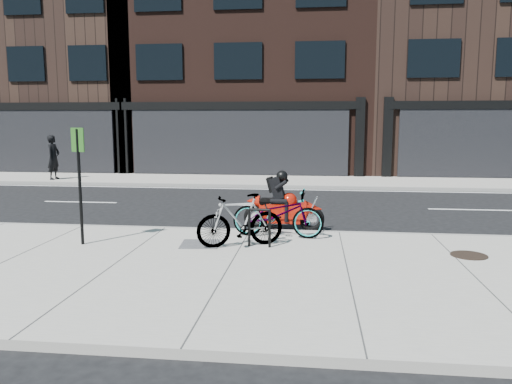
# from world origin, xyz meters

# --- Properties ---
(ground) EXTENTS (120.00, 120.00, 0.00)m
(ground) POSITION_xyz_m (0.00, 0.00, 0.00)
(ground) COLOR black
(ground) RESTS_ON ground
(sidewalk_near) EXTENTS (60.00, 6.00, 0.13)m
(sidewalk_near) POSITION_xyz_m (0.00, -5.00, 0.07)
(sidewalk_near) COLOR gray
(sidewalk_near) RESTS_ON ground
(sidewalk_far) EXTENTS (60.00, 3.50, 0.13)m
(sidewalk_far) POSITION_xyz_m (0.00, 7.75, 0.07)
(sidewalk_far) COLOR gray
(sidewalk_far) RESTS_ON ground
(building_midwest) EXTENTS (10.00, 10.00, 12.00)m
(building_midwest) POSITION_xyz_m (-12.00, 14.50, 6.00)
(building_midwest) COLOR black
(building_midwest) RESTS_ON ground
(building_center) EXTENTS (12.00, 10.00, 14.50)m
(building_center) POSITION_xyz_m (-2.00, 14.50, 7.25)
(building_center) COLOR black
(building_center) RESTS_ON ground
(building_mideast) EXTENTS (12.00, 10.00, 12.50)m
(building_mideast) POSITION_xyz_m (10.00, 14.50, 6.25)
(building_mideast) COLOR black
(building_mideast) RESTS_ON ground
(bike_rack) EXTENTS (0.46, 0.08, 0.77)m
(bike_rack) POSITION_xyz_m (0.37, -3.49, 0.58)
(bike_rack) COLOR black
(bike_rack) RESTS_ON sidewalk_near
(bicycle_front) EXTENTS (2.01, 0.85, 1.03)m
(bicycle_front) POSITION_xyz_m (0.67, -2.60, 0.64)
(bicycle_front) COLOR gray
(bicycle_front) RESTS_ON sidewalk_near
(bicycle_rear) EXTENTS (1.80, 1.12, 1.05)m
(bicycle_rear) POSITION_xyz_m (-0.01, -3.49, 0.65)
(bicycle_rear) COLOR gray
(bicycle_rear) RESTS_ON sidewalk_near
(motorcycle) EXTENTS (1.93, 0.49, 1.44)m
(motorcycle) POSITION_xyz_m (0.80, -1.36, 0.59)
(motorcycle) COLOR black
(motorcycle) RESTS_ON ground
(pedestrian) EXTENTS (0.48, 0.70, 1.86)m
(pedestrian) POSITION_xyz_m (-9.46, 6.80, 1.06)
(pedestrian) COLOR black
(pedestrian) RESTS_ON sidewalk_far
(manhole_cover) EXTENTS (0.81, 0.81, 0.02)m
(manhole_cover) POSITION_xyz_m (4.28, -3.69, 0.14)
(manhole_cover) COLOR black
(manhole_cover) RESTS_ON sidewalk_near
(utility_grate) EXTENTS (0.82, 0.82, 0.02)m
(utility_grate) POSITION_xyz_m (-0.84, -3.43, 0.14)
(utility_grate) COLOR #4B4A4D
(utility_grate) RESTS_ON sidewalk_near
(sign_post) EXTENTS (0.31, 0.12, 2.33)m
(sign_post) POSITION_xyz_m (-3.19, -3.69, 1.52)
(sign_post) COLOR black
(sign_post) RESTS_ON sidewalk_near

